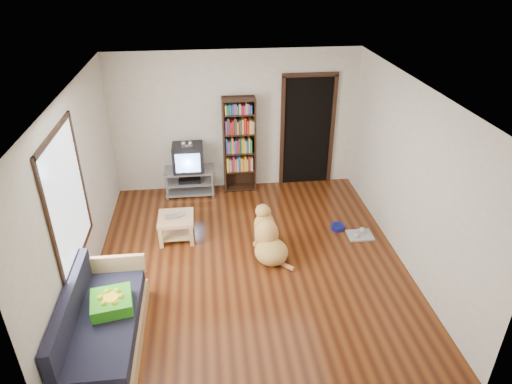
{
  "coord_description": "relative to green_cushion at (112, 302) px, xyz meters",
  "views": [
    {
      "loc": [
        -0.55,
        -5.45,
        4.16
      ],
      "look_at": [
        0.15,
        0.51,
        0.9
      ],
      "focal_mm": 32.0,
      "sensor_mm": 36.0,
      "label": 1
    }
  ],
  "objects": [
    {
      "name": "doorway",
      "position": [
        3.1,
        3.72,
        0.62
      ],
      "size": [
        1.03,
        0.05,
        2.19
      ],
      "color": "black",
      "rests_on": "wall_back"
    },
    {
      "name": "ceiling",
      "position": [
        1.75,
        1.24,
        2.1
      ],
      "size": [
        5.0,
        5.0,
        0.0
      ],
      "primitive_type": "plane",
      "rotation": [
        3.14,
        0.0,
        0.0
      ],
      "color": "white",
      "rests_on": "ground"
    },
    {
      "name": "wall_right",
      "position": [
        4.0,
        1.24,
        0.8
      ],
      "size": [
        0.0,
        5.0,
        5.0
      ],
      "primitive_type": "plane",
      "rotation": [
        1.57,
        0.0,
        -1.57
      ],
      "color": "beige",
      "rests_on": "ground"
    },
    {
      "name": "dog_bowl",
      "position": [
        3.29,
        1.95,
        -0.46
      ],
      "size": [
        0.22,
        0.22,
        0.08
      ],
      "primitive_type": "cylinder",
      "color": "navy",
      "rests_on": "ground"
    },
    {
      "name": "green_cushion",
      "position": [
        0.0,
        0.0,
        0.0
      ],
      "size": [
        0.53,
        0.53,
        0.15
      ],
      "primitive_type": "cube",
      "rotation": [
        0.0,
        0.0,
        0.18
      ],
      "color": "green",
      "rests_on": "sofa"
    },
    {
      "name": "dog",
      "position": [
        2.03,
        1.37,
        -0.21
      ],
      "size": [
        0.62,
        0.89,
        0.79
      ],
      "color": "gold",
      "rests_on": "ground"
    },
    {
      "name": "wall_front",
      "position": [
        1.75,
        -1.26,
        0.8
      ],
      "size": [
        4.5,
        0.0,
        4.5
      ],
      "primitive_type": "plane",
      "rotation": [
        -1.57,
        0.0,
        0.0
      ],
      "color": "beige",
      "rests_on": "ground"
    },
    {
      "name": "laptop",
      "position": [
        0.65,
        1.96,
        -0.08
      ],
      "size": [
        0.35,
        0.27,
        0.02
      ],
      "primitive_type": "imported",
      "rotation": [
        0.0,
        0.0,
        0.26
      ],
      "color": "silver",
      "rests_on": "coffee_table"
    },
    {
      "name": "wall_left",
      "position": [
        -0.5,
        1.24,
        0.8
      ],
      "size": [
        0.0,
        5.0,
        5.0
      ],
      "primitive_type": "plane",
      "rotation": [
        1.57,
        0.0,
        1.57
      ],
      "color": "beige",
      "rests_on": "ground"
    },
    {
      "name": "sofa",
      "position": [
        -0.12,
        -0.14,
        -0.24
      ],
      "size": [
        0.8,
        1.8,
        0.8
      ],
      "color": "tan",
      "rests_on": "ground"
    },
    {
      "name": "window",
      "position": [
        -0.48,
        0.74,
        1.0
      ],
      "size": [
        0.03,
        1.46,
        1.7
      ],
      "color": "white",
      "rests_on": "wall_left"
    },
    {
      "name": "grey_rag",
      "position": [
        3.59,
        1.7,
        -0.48
      ],
      "size": [
        0.4,
        0.33,
        0.03
      ],
      "primitive_type": "cube",
      "rotation": [
        0.0,
        0.0,
        -0.01
      ],
      "color": "#ACACAC",
      "rests_on": "ground"
    },
    {
      "name": "bookshelf",
      "position": [
        1.8,
        3.58,
        0.5
      ],
      "size": [
        0.6,
        0.3,
        1.8
      ],
      "color": "black",
      "rests_on": "ground"
    },
    {
      "name": "wall_back",
      "position": [
        1.75,
        3.74,
        0.8
      ],
      "size": [
        4.5,
        0.0,
        4.5
      ],
      "primitive_type": "plane",
      "rotation": [
        1.57,
        0.0,
        0.0
      ],
      "color": "beige",
      "rests_on": "ground"
    },
    {
      "name": "tv_stand",
      "position": [
        0.85,
        3.49,
        -0.23
      ],
      "size": [
        0.9,
        0.45,
        0.5
      ],
      "color": "#99999E",
      "rests_on": "ground"
    },
    {
      "name": "crt_tv",
      "position": [
        0.85,
        3.51,
        0.25
      ],
      "size": [
        0.55,
        0.52,
        0.58
      ],
      "color": "black",
      "rests_on": "tv_stand"
    },
    {
      "name": "coffee_table",
      "position": [
        0.65,
        1.99,
        -0.22
      ],
      "size": [
        0.55,
        0.55,
        0.4
      ],
      "color": "tan",
      "rests_on": "ground"
    },
    {
      "name": "ground",
      "position": [
        1.75,
        1.24,
        -0.5
      ],
      "size": [
        5.0,
        5.0,
        0.0
      ],
      "primitive_type": "plane",
      "color": "#602D10",
      "rests_on": "ground"
    }
  ]
}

